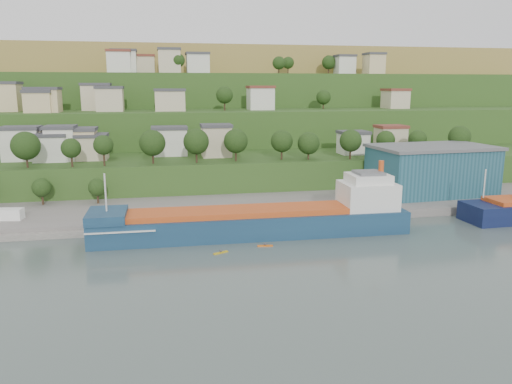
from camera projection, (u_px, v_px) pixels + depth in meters
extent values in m
plane|color=#44534C|center=(268.00, 247.00, 94.76)|extent=(500.00, 500.00, 0.00)
cube|color=slate|center=(322.00, 208.00, 125.38)|extent=(220.00, 26.00, 4.00)
cube|color=#284719|center=(228.00, 189.00, 148.57)|extent=(260.00, 32.00, 20.00)
cube|color=#284719|center=(216.00, 173.00, 177.40)|extent=(280.00, 32.00, 44.00)
cube|color=#284719|center=(208.00, 161.00, 206.22)|extent=(300.00, 32.00, 70.00)
cube|color=olive|center=(195.00, 142.00, 277.33)|extent=(360.00, 120.00, 96.00)
cube|color=silver|center=(22.00, 145.00, 137.25)|extent=(9.57, 7.42, 8.48)
cube|color=#3F3F44|center=(20.00, 128.00, 136.28)|extent=(10.17, 8.02, 0.90)
cube|color=beige|center=(26.00, 145.00, 139.76)|extent=(9.66, 7.90, 8.09)
cube|color=#3F3F44|center=(25.00, 129.00, 138.84)|extent=(10.26, 8.50, 0.90)
cube|color=silver|center=(52.00, 149.00, 136.28)|extent=(8.57, 8.47, 6.74)
cube|color=#3F3F44|center=(50.00, 135.00, 135.49)|extent=(9.17, 9.07, 0.90)
cube|color=silver|center=(61.00, 145.00, 136.69)|extent=(7.58, 7.43, 8.73)
cube|color=#3F3F44|center=(60.00, 127.00, 135.69)|extent=(8.18, 8.03, 0.90)
cube|color=#D2B988|center=(78.00, 145.00, 138.26)|extent=(9.95, 7.85, 8.04)
cube|color=#3F3F44|center=(77.00, 129.00, 137.34)|extent=(10.55, 8.45, 0.90)
cube|color=beige|center=(92.00, 148.00, 138.80)|extent=(8.12, 7.64, 6.32)
cube|color=#3F3F44|center=(91.00, 135.00, 138.06)|extent=(8.72, 8.24, 0.90)
cube|color=silver|center=(170.00, 142.00, 147.42)|extent=(9.93, 7.42, 7.67)
cube|color=#3F3F44|center=(169.00, 128.00, 146.54)|extent=(10.53, 8.02, 0.90)
cube|color=beige|center=(216.00, 142.00, 144.50)|extent=(8.25, 7.32, 8.54)
cube|color=#3F3F44|center=(216.00, 126.00, 143.53)|extent=(8.85, 7.92, 0.90)
cube|color=silver|center=(353.00, 144.00, 150.30)|extent=(7.97, 7.20, 6.10)
cube|color=#3F3F44|center=(353.00, 132.00, 149.58)|extent=(8.57, 7.80, 0.90)
cube|color=beige|center=(390.00, 140.00, 156.80)|extent=(8.37, 7.06, 7.32)
cube|color=brown|center=(391.00, 126.00, 155.95)|extent=(8.97, 7.66, 0.90)
cube|color=#D2B988|center=(5.00, 98.00, 162.55)|extent=(9.56, 8.85, 8.77)
cube|color=#3F3F44|center=(3.00, 83.00, 161.56)|extent=(10.16, 9.45, 0.90)
cube|color=#D2B988|center=(39.00, 103.00, 156.78)|extent=(8.02, 8.56, 6.09)
cube|color=#3F3F44|center=(38.00, 91.00, 156.06)|extent=(8.62, 9.16, 0.90)
cube|color=#D2B988|center=(44.00, 101.00, 158.00)|extent=(9.68, 8.41, 7.02)
cube|color=#3F3F44|center=(43.00, 88.00, 157.18)|extent=(10.28, 9.01, 0.90)
cube|color=beige|center=(97.00, 98.00, 170.34)|extent=(9.34, 7.46, 8.36)
cube|color=#3F3F44|center=(96.00, 84.00, 169.39)|extent=(9.94, 8.06, 0.90)
cube|color=beige|center=(110.00, 100.00, 164.44)|extent=(8.48, 8.02, 7.32)
cube|color=#3F3F44|center=(109.00, 87.00, 163.60)|extent=(9.08, 8.62, 0.90)
cube|color=beige|center=(170.00, 101.00, 166.87)|extent=(9.79, 8.36, 6.52)
cube|color=#3F3F44|center=(169.00, 90.00, 166.10)|extent=(10.39, 8.96, 0.90)
cube|color=silver|center=(260.00, 99.00, 175.84)|extent=(8.56, 8.22, 7.48)
cube|color=brown|center=(260.00, 87.00, 174.98)|extent=(9.16, 8.82, 0.90)
cube|color=beige|center=(395.00, 100.00, 187.13)|extent=(7.67, 8.91, 6.50)
cube|color=brown|center=(396.00, 90.00, 186.37)|extent=(8.27, 9.51, 0.90)
cube|color=silver|center=(119.00, 63.00, 187.87)|extent=(8.53, 8.80, 7.67)
cube|color=brown|center=(119.00, 51.00, 186.99)|extent=(9.13, 9.40, 0.90)
cube|color=silver|center=(124.00, 63.00, 191.04)|extent=(9.21, 8.27, 8.11)
cube|color=#3F3F44|center=(124.00, 50.00, 190.11)|extent=(9.81, 8.87, 0.90)
cube|color=beige|center=(145.00, 65.00, 198.63)|extent=(7.38, 7.74, 6.64)
cube|color=brown|center=(145.00, 56.00, 197.86)|extent=(7.98, 8.34, 0.90)
cube|color=beige|center=(169.00, 62.00, 192.68)|extent=(8.34, 7.19, 8.76)
cube|color=#3F3F44|center=(169.00, 49.00, 191.69)|extent=(8.94, 7.79, 0.90)
cube|color=silver|center=(198.00, 64.00, 196.73)|extent=(8.74, 7.50, 7.35)
cube|color=#3F3F44|center=(198.00, 54.00, 195.88)|extent=(9.34, 8.10, 0.90)
cube|color=silver|center=(345.00, 66.00, 211.88)|extent=(7.50, 7.26, 7.41)
cube|color=#3F3F44|center=(345.00, 56.00, 211.03)|extent=(8.10, 7.86, 0.90)
cube|color=#D2B988|center=(374.00, 65.00, 207.54)|extent=(7.09, 7.71, 7.96)
cube|color=#3F3F44|center=(374.00, 54.00, 206.63)|extent=(7.69, 8.31, 0.90)
cylinder|color=#382619|center=(27.00, 161.00, 124.97)|extent=(0.50, 0.50, 3.56)
sphere|color=black|center=(26.00, 146.00, 124.20)|extent=(7.12, 7.12, 7.12)
cylinder|color=#382619|center=(72.00, 160.00, 125.97)|extent=(0.50, 0.50, 3.45)
sphere|color=black|center=(71.00, 148.00, 125.33)|extent=(4.97, 4.97, 4.97)
cylinder|color=#382619|center=(104.00, 158.00, 127.59)|extent=(0.50, 0.50, 4.01)
sphere|color=black|center=(103.00, 145.00, 126.89)|extent=(5.05, 5.05, 5.05)
cylinder|color=#382619|center=(153.00, 157.00, 131.44)|extent=(0.50, 0.50, 3.62)
sphere|color=black|center=(152.00, 143.00, 130.68)|extent=(6.83, 6.83, 6.83)
cylinder|color=#382619|center=(197.00, 156.00, 133.21)|extent=(0.50, 0.50, 3.79)
sphere|color=black|center=(196.00, 142.00, 132.44)|extent=(6.82, 6.82, 6.82)
cylinder|color=#382619|center=(236.00, 154.00, 136.11)|extent=(0.50, 0.50, 3.67)
sphere|color=black|center=(236.00, 141.00, 135.36)|extent=(6.57, 6.57, 6.57)
cylinder|color=#382619|center=(282.00, 153.00, 139.09)|extent=(0.50, 0.50, 3.43)
sphere|color=black|center=(282.00, 141.00, 138.39)|extent=(6.11, 6.11, 6.11)
cylinder|color=#382619|center=(308.00, 154.00, 139.20)|extent=(0.50, 0.50, 2.85)
sphere|color=black|center=(309.00, 143.00, 138.56)|extent=(6.13, 6.13, 6.13)
cylinder|color=#382619|center=(350.00, 153.00, 139.67)|extent=(0.50, 0.50, 3.50)
sphere|color=black|center=(351.00, 141.00, 138.96)|extent=(6.20, 6.20, 6.20)
cylinder|color=#382619|center=(385.00, 151.00, 144.58)|extent=(0.50, 0.50, 3.46)
sphere|color=black|center=(386.00, 140.00, 143.92)|extent=(5.35, 5.35, 5.35)
cylinder|color=#382619|center=(417.00, 150.00, 146.66)|extent=(0.50, 0.50, 3.42)
sphere|color=black|center=(418.00, 139.00, 146.01)|extent=(5.31, 5.31, 5.31)
cylinder|color=#382619|center=(458.00, 150.00, 145.17)|extent=(0.50, 0.50, 3.95)
sphere|color=black|center=(459.00, 137.00, 144.40)|extent=(6.37, 6.37, 6.37)
cylinder|color=#382619|center=(279.00, 70.00, 197.59)|extent=(0.50, 0.50, 2.82)
sphere|color=black|center=(279.00, 63.00, 197.01)|extent=(5.11, 5.11, 5.11)
cylinder|color=#382619|center=(323.00, 105.00, 183.86)|extent=(0.50, 0.50, 2.75)
sphere|color=black|center=(323.00, 97.00, 183.28)|extent=(5.34, 5.34, 5.34)
cylinder|color=#382619|center=(288.00, 70.00, 210.21)|extent=(0.50, 0.50, 3.54)
sphere|color=black|center=(288.00, 63.00, 209.56)|extent=(4.97, 4.97, 4.97)
cylinder|color=#382619|center=(172.00, 106.00, 165.79)|extent=(0.50, 0.50, 3.36)
sphere|color=black|center=(171.00, 97.00, 165.17)|extent=(4.84, 4.84, 4.84)
cylinder|color=#382619|center=(225.00, 105.00, 170.49)|extent=(0.50, 0.50, 3.62)
sphere|color=black|center=(225.00, 95.00, 169.79)|extent=(5.76, 5.76, 5.76)
cylinder|color=#382619|center=(178.00, 69.00, 192.15)|extent=(0.50, 0.50, 3.54)
sphere|color=black|center=(178.00, 60.00, 191.49)|extent=(5.24, 5.24, 5.24)
cylinder|color=#382619|center=(329.00, 71.00, 214.21)|extent=(0.50, 0.50, 3.64)
sphere|color=black|center=(329.00, 62.00, 213.50)|extent=(5.92, 5.92, 5.92)
cube|color=#142E4B|center=(252.00, 229.00, 102.20)|extent=(64.55, 10.95, 6.44)
cube|color=#BE4719|center=(243.00, 211.00, 101.08)|extent=(47.96, 8.90, 1.10)
cube|color=#142E4B|center=(107.00, 216.00, 96.05)|extent=(7.49, 10.22, 1.84)
cube|color=silver|center=(368.00, 195.00, 105.58)|extent=(11.16, 9.34, 5.52)
cube|color=silver|center=(368.00, 178.00, 104.82)|extent=(8.38, 7.47, 1.84)
cube|color=#595B5E|center=(369.00, 173.00, 104.57)|extent=(5.59, 5.59, 0.55)
cylinder|color=#BE4719|center=(381.00, 167.00, 104.86)|extent=(1.12, 1.12, 2.76)
cylinder|color=silver|center=(105.00, 192.00, 95.11)|extent=(0.34, 0.34, 7.36)
cube|color=silver|center=(122.00, 225.00, 96.98)|extent=(13.02, 10.56, 0.23)
cylinder|color=silver|center=(485.00, 183.00, 111.10)|extent=(0.30, 0.30, 6.47)
cube|color=#1B4753|center=(431.00, 171.00, 132.40)|extent=(31.16, 20.00, 12.00)
cube|color=#595B5E|center=(433.00, 147.00, 131.08)|extent=(32.22, 21.07, 0.80)
cube|color=white|center=(7.00, 216.00, 106.73)|extent=(7.07, 3.72, 3.15)
cube|color=silver|center=(26.00, 226.00, 103.46)|extent=(3.82, 2.45, 0.71)
cube|color=#D25D12|center=(265.00, 246.00, 95.29)|extent=(3.00, 0.87, 0.22)
sphere|color=#3F3F44|center=(265.00, 244.00, 95.21)|extent=(0.52, 0.52, 0.52)
cube|color=gold|center=(221.00, 253.00, 91.31)|extent=(2.89, 1.71, 0.22)
sphere|color=#3F3F44|center=(221.00, 251.00, 91.23)|extent=(0.52, 0.52, 0.52)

